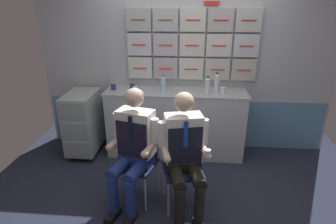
{
  "coord_description": "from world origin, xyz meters",
  "views": [
    {
      "loc": [
        0.07,
        -2.51,
        2.09
      ],
      "look_at": [
        -0.16,
        0.29,
        0.96
      ],
      "focal_mm": 29.09,
      "sensor_mm": 36.0,
      "label": 1
    }
  ],
  "objects": [
    {
      "name": "crew_member_right",
      "position": [
        0.04,
        -0.11,
        0.72
      ],
      "size": [
        0.53,
        0.68,
        1.3
      ],
      "color": "black",
      "rests_on": "ground"
    },
    {
      "name": "ground",
      "position": [
        0.0,
        0.0,
        -0.02
      ],
      "size": [
        4.8,
        4.8,
        0.04
      ],
      "primitive_type": "cube",
      "color": "#232738"
    },
    {
      "name": "crew_member_left",
      "position": [
        -0.5,
        -0.04,
        0.73
      ],
      "size": [
        0.54,
        0.7,
        1.31
      ],
      "color": "black",
      "rests_on": "ground"
    },
    {
      "name": "galley_counter",
      "position": [
        -0.12,
        1.09,
        0.48
      ],
      "size": [
        1.96,
        0.53,
        0.96
      ],
      "color": "#B4BABD",
      "rests_on": "ground"
    },
    {
      "name": "coffee_cup_white",
      "position": [
        0.51,
        1.02,
        1.01
      ],
      "size": [
        0.06,
        0.06,
        0.09
      ],
      "color": "white",
      "rests_on": "galley_counter"
    },
    {
      "name": "folding_chair_left",
      "position": [
        -0.46,
        0.12,
        0.52
      ],
      "size": [
        0.49,
        0.49,
        0.85
      ],
      "color": "#A8AAAF",
      "rests_on": "ground"
    },
    {
      "name": "paper_cup_tan",
      "position": [
        -0.75,
        1.16,
        1.0
      ],
      "size": [
        0.06,
        0.06,
        0.07
      ],
      "color": "navy",
      "rests_on": "galley_counter"
    },
    {
      "name": "paper_cup_blue",
      "position": [
        -0.99,
        1.08,
        1.0
      ],
      "size": [
        0.07,
        0.07,
        0.07
      ],
      "color": "navy",
      "rests_on": "galley_counter"
    },
    {
      "name": "service_trolley",
      "position": [
        -1.45,
        0.97,
        0.49
      ],
      "size": [
        0.4,
        0.65,
        0.92
      ],
      "color": "black",
      "rests_on": "ground"
    },
    {
      "name": "water_bottle_short",
      "position": [
        0.43,
        1.07,
        1.09
      ],
      "size": [
        0.07,
        0.07,
        0.27
      ],
      "color": "silver",
      "rests_on": "galley_counter"
    },
    {
      "name": "water_bottle_blue_cap",
      "position": [
        -0.29,
        1.04,
        1.07
      ],
      "size": [
        0.07,
        0.07,
        0.23
      ],
      "color": "silver",
      "rests_on": "galley_counter"
    },
    {
      "name": "coffee_cup_spare",
      "position": [
        -0.68,
        1.02,
        0.99
      ],
      "size": [
        0.06,
        0.06,
        0.06
      ],
      "color": "white",
      "rests_on": "galley_counter"
    },
    {
      "name": "water_bottle_tall",
      "position": [
        0.3,
        0.97,
        1.08
      ],
      "size": [
        0.07,
        0.07,
        0.25
      ],
      "color": "silver",
      "rests_on": "galley_counter"
    },
    {
      "name": "folding_chair_right",
      "position": [
        0.0,
        0.04,
        0.52
      ],
      "size": [
        0.48,
        0.48,
        0.85
      ],
      "color": "#A8AAAF",
      "rests_on": "ground"
    },
    {
      "name": "galley_bulkhead",
      "position": [
        0.01,
        1.37,
        1.1
      ],
      "size": [
        4.2,
        0.14,
        2.15
      ],
      "color": "#B2BABF",
      "rests_on": "ground"
    }
  ]
}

